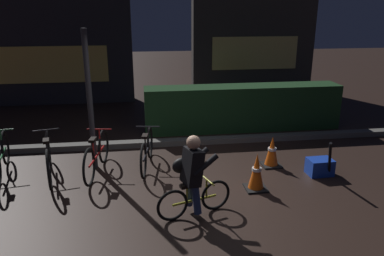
% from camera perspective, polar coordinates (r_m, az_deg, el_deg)
% --- Properties ---
extents(ground_plane, '(40.00, 40.00, 0.00)m').
position_cam_1_polar(ground_plane, '(6.39, -1.06, -9.45)').
color(ground_plane, black).
extents(sidewalk_curb, '(12.00, 0.24, 0.12)m').
position_cam_1_polar(sidewalk_curb, '(8.37, -2.84, -2.14)').
color(sidewalk_curb, '#56544F').
rests_on(sidewalk_curb, ground).
extents(hedge_row, '(4.80, 0.70, 1.09)m').
position_cam_1_polar(hedge_row, '(9.38, 7.65, 3.07)').
color(hedge_row, '#19381C').
rests_on(hedge_row, ground).
extents(storefront_left, '(5.05, 0.54, 3.55)m').
position_cam_1_polar(storefront_left, '(12.49, -20.98, 11.50)').
color(storefront_left, '#262328').
rests_on(storefront_left, ground).
extents(storefront_right, '(4.23, 0.54, 4.09)m').
position_cam_1_polar(storefront_right, '(13.43, 9.32, 13.97)').
color(storefront_right, '#383330').
rests_on(storefront_right, ground).
extents(street_post, '(0.10, 0.10, 2.58)m').
position_cam_1_polar(street_post, '(7.09, -15.22, 3.90)').
color(street_post, '#2D2D33').
rests_on(street_post, ground).
extents(parked_bike_leftmost, '(0.46, 1.67, 0.78)m').
position_cam_1_polar(parked_bike_leftmost, '(7.64, -26.96, -3.87)').
color(parked_bike_leftmost, black).
rests_on(parked_bike_leftmost, ground).
extents(parked_bike_left_mid, '(0.50, 1.72, 0.81)m').
position_cam_1_polar(parked_bike_left_mid, '(7.21, -20.91, -4.21)').
color(parked_bike_left_mid, black).
rests_on(parked_bike_left_mid, ground).
extents(parked_bike_center_left, '(0.46, 1.66, 0.77)m').
position_cam_1_polar(parked_bike_center_left, '(7.10, -14.22, -4.00)').
color(parked_bike_center_left, black).
rests_on(parked_bike_center_left, ground).
extents(parked_bike_center_right, '(0.46, 1.59, 0.74)m').
position_cam_1_polar(parked_bike_center_right, '(7.19, -6.86, -3.38)').
color(parked_bike_center_right, black).
rests_on(parked_bike_center_right, ground).
extents(traffic_cone_near, '(0.36, 0.36, 0.64)m').
position_cam_1_polar(traffic_cone_near, '(6.40, 9.75, -6.62)').
color(traffic_cone_near, black).
rests_on(traffic_cone_near, ground).
extents(traffic_cone_far, '(0.36, 0.36, 0.60)m').
position_cam_1_polar(traffic_cone_far, '(7.37, 12.02, -3.53)').
color(traffic_cone_far, black).
rests_on(traffic_cone_far, ground).
extents(blue_crate, '(0.45, 0.34, 0.30)m').
position_cam_1_polar(blue_crate, '(7.28, 18.78, -5.58)').
color(blue_crate, '#193DB7').
rests_on(blue_crate, ground).
extents(cyclist, '(1.14, 0.50, 1.25)m').
position_cam_1_polar(cyclist, '(5.43, 0.03, -7.25)').
color(cyclist, black).
rests_on(cyclist, ground).
extents(closed_umbrella, '(0.29, 0.39, 0.78)m').
position_cam_1_polar(closed_umbrella, '(7.00, 20.13, -4.56)').
color(closed_umbrella, black).
rests_on(closed_umbrella, ground).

